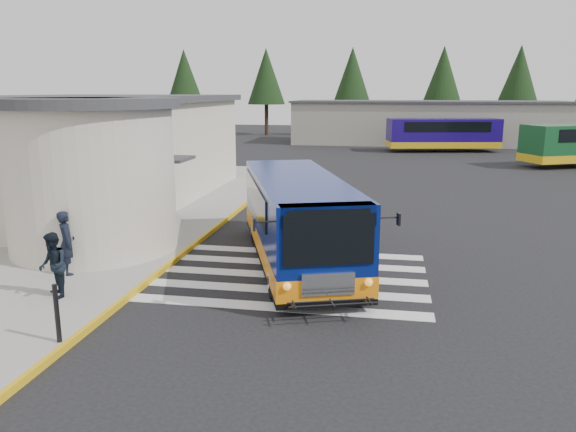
% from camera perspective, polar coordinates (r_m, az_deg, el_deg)
% --- Properties ---
extents(ground, '(140.00, 140.00, 0.00)m').
position_cam_1_polar(ground, '(16.82, 1.83, -5.30)').
color(ground, black).
rests_on(ground, ground).
extents(sidewalk, '(10.00, 34.00, 0.15)m').
position_cam_1_polar(sidewalk, '(23.38, -19.04, -0.68)').
color(sidewalk, gray).
rests_on(sidewalk, ground).
extents(curb_strip, '(0.12, 34.00, 0.16)m').
position_cam_1_polar(curb_strip, '(21.44, -7.38, -1.23)').
color(curb_strip, gold).
rests_on(curb_strip, ground).
extents(station_building, '(12.70, 18.70, 4.80)m').
position_cam_1_polar(station_building, '(26.38, -19.91, 6.20)').
color(station_building, beige).
rests_on(station_building, ground).
extents(crosswalk, '(8.00, 5.35, 0.01)m').
position_cam_1_polar(crosswalk, '(16.14, -0.34, -6.05)').
color(crosswalk, silver).
rests_on(crosswalk, ground).
extents(depot_building, '(26.40, 8.40, 4.20)m').
position_cam_1_polar(depot_building, '(58.04, 13.92, 9.23)').
color(depot_building, gray).
rests_on(depot_building, ground).
extents(tree_line, '(58.40, 4.40, 10.00)m').
position_cam_1_polar(tree_line, '(65.98, 13.95, 13.65)').
color(tree_line, black).
rests_on(tree_line, ground).
extents(transit_bus, '(5.51, 9.61, 2.64)m').
position_cam_1_polar(transit_bus, '(16.98, 0.99, -0.69)').
color(transit_bus, navy).
rests_on(transit_bus, ground).
extents(pedestrian_a, '(0.73, 0.79, 1.80)m').
position_cam_1_polar(pedestrian_a, '(16.74, -21.57, -2.54)').
color(pedestrian_a, black).
rests_on(pedestrian_a, sidewalk).
extents(pedestrian_b, '(0.99, 1.01, 1.65)m').
position_cam_1_polar(pedestrian_b, '(14.98, -22.77, -4.67)').
color(pedestrian_b, black).
rests_on(pedestrian_b, sidewalk).
extents(bollard, '(0.10, 0.10, 1.24)m').
position_cam_1_polar(bollard, '(12.43, -22.41, -9.13)').
color(bollard, black).
rests_on(bollard, sidewalk).
extents(far_bus_a, '(9.78, 4.42, 2.44)m').
position_cam_1_polar(far_bus_a, '(50.77, 15.47, 8.12)').
color(far_bus_a, '#17075C').
rests_on(far_bus_a, ground).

